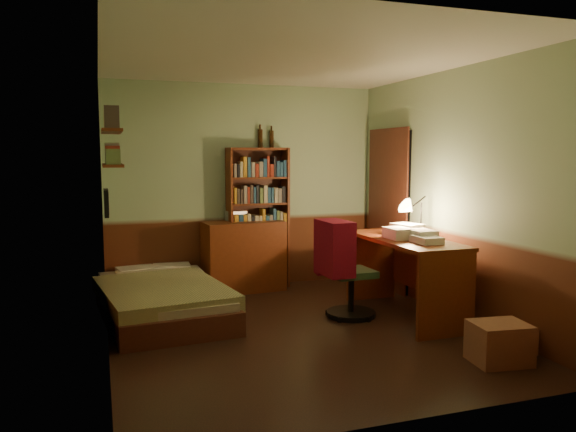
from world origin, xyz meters
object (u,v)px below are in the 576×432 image
object	(u,v)px
mini_stereo	(236,216)
desk	(404,277)
dresser	(243,256)
desk_lamp	(421,205)
bookshelf	(258,218)
office_chair	(351,271)
bed	(161,286)
cardboard_box_b	(513,341)
cardboard_box_a	(499,343)

from	to	relation	value
mini_stereo	desk	world-z (taller)	mini_stereo
desk	mini_stereo	bearing A→B (deg)	127.68
dresser	desk_lamp	distance (m)	2.31
dresser	desk_lamp	size ratio (longest dim) A/B	1.55
bookshelf	office_chair	size ratio (longest dim) A/B	1.84
desk_lamp	office_chair	world-z (taller)	desk_lamp
dresser	desk	distance (m)	2.13
bed	mini_stereo	size ratio (longest dim) A/B	9.20
dresser	desk_lamp	xyz separation A→B (m)	(1.66, -1.44, 0.72)
mini_stereo	cardboard_box_b	bearing A→B (deg)	-78.23
bookshelf	desk	size ratio (longest dim) A/B	1.15
bed	bookshelf	size ratio (longest dim) A/B	1.17
bookshelf	office_chair	world-z (taller)	bookshelf
desk	bed	bearing A→B (deg)	160.14
bed	desk_lamp	bearing A→B (deg)	-18.55
cardboard_box_a	office_chair	bearing A→B (deg)	110.06
bookshelf	cardboard_box_b	size ratio (longest dim) A/B	5.58
bed	desk	distance (m)	2.59
office_chair	dresser	bearing A→B (deg)	115.58
dresser	bookshelf	bearing A→B (deg)	17.09
desk	cardboard_box_a	size ratio (longest dim) A/B	3.50
desk	cardboard_box_b	world-z (taller)	desk
dresser	bookshelf	size ratio (longest dim) A/B	0.55
bookshelf	desk_lamp	xyz separation A→B (m)	(1.44, -1.53, 0.26)
dresser	desk	size ratio (longest dim) A/B	0.63
cardboard_box_a	bookshelf	bearing A→B (deg)	110.04
dresser	bed	bearing A→B (deg)	-148.68
bed	desk	bearing A→B (deg)	-24.97
mini_stereo	dresser	bearing A→B (deg)	-80.41
bed	desk	size ratio (longest dim) A/B	1.35
desk	bookshelf	bearing A→B (deg)	122.29
mini_stereo	bed	bearing A→B (deg)	-155.39
dresser	cardboard_box_b	distance (m)	3.42
cardboard_box_a	cardboard_box_b	distance (m)	0.28
desk_lamp	cardboard_box_b	bearing A→B (deg)	-111.81
bed	cardboard_box_b	size ratio (longest dim) A/B	6.53
desk	cardboard_box_b	bearing A→B (deg)	-77.78
mini_stereo	desk	xyz separation A→B (m)	(1.40, -1.79, -0.52)
bed	desk_lamp	distance (m)	2.96
dresser	desk	world-z (taller)	dresser
desk_lamp	cardboard_box_b	size ratio (longest dim) A/B	1.98
mini_stereo	bookshelf	bearing A→B (deg)	-24.91
mini_stereo	cardboard_box_a	xyz separation A→B (m)	(1.44, -3.23, -0.77)
office_chair	cardboard_box_b	xyz separation A→B (m)	(0.83, -1.49, -0.38)
bed	office_chair	xyz separation A→B (m)	(1.90, -0.70, 0.18)
cardboard_box_b	bed	bearing A→B (deg)	141.31
office_chair	mini_stereo	bearing A→B (deg)	115.47
mini_stereo	cardboard_box_a	size ratio (longest dim) A/B	0.51
bookshelf	bed	bearing A→B (deg)	-150.59
dresser	cardboard_box_a	bearing A→B (deg)	-70.39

